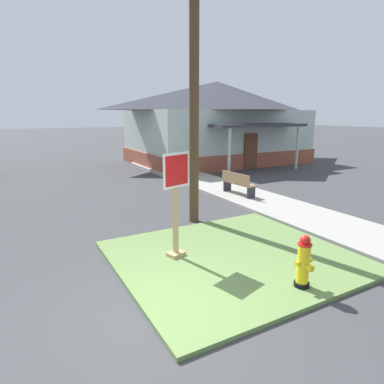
{
  "coord_description": "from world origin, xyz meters",
  "views": [
    {
      "loc": [
        -1.66,
        -4.24,
        3.11
      ],
      "look_at": [
        1.94,
        2.28,
        1.34
      ],
      "focal_mm": 30.63,
      "sensor_mm": 36.0,
      "label": 1
    }
  ],
  "objects": [
    {
      "name": "utility_pole",
      "position": [
        2.91,
        3.92,
        5.29
      ],
      "size": [
        1.82,
        0.28,
        10.09
      ],
      "color": "#4C3823",
      "rests_on": "ground"
    },
    {
      "name": "ground_plane",
      "position": [
        0.0,
        0.0,
        0.0
      ],
      "size": [
        160.0,
        160.0,
        0.0
      ],
      "primitive_type": "plane",
      "color": "#3D3D3F"
    },
    {
      "name": "manhole_cover",
      "position": [
        0.3,
        2.05,
        0.01
      ],
      "size": [
        0.7,
        0.7,
        0.02
      ],
      "primitive_type": "cylinder",
      "color": "black",
      "rests_on": "ground"
    },
    {
      "name": "stop_sign",
      "position": [
        1.27,
        1.78,
        1.19
      ],
      "size": [
        0.7,
        0.37,
        2.28
      ],
      "color": "tan",
      "rests_on": "grass_corner_patch"
    },
    {
      "name": "corner_house",
      "position": [
        10.51,
        14.41,
        2.67
      ],
      "size": [
        11.21,
        8.92,
        5.2
      ],
      "color": "brown",
      "rests_on": "ground"
    },
    {
      "name": "grass_corner_patch",
      "position": [
        2.38,
        1.22,
        0.04
      ],
      "size": [
        4.97,
        4.48,
        0.08
      ],
      "primitive_type": "cube",
      "color": "#668447",
      "rests_on": "ground"
    },
    {
      "name": "street_bench",
      "position": [
        5.77,
        5.61,
        0.59
      ],
      "size": [
        0.5,
        1.58,
        0.85
      ],
      "color": "#93704C",
      "rests_on": "sidewalk_strip"
    },
    {
      "name": "sidewalk_strip",
      "position": [
        6.07,
        6.12,
        0.06
      ],
      "size": [
        2.2,
        19.61,
        0.12
      ],
      "primitive_type": "cube",
      "color": "#9E9B93",
      "rests_on": "ground"
    },
    {
      "name": "fire_hydrant",
      "position": [
        2.68,
        -0.5,
        0.54
      ],
      "size": [
        0.38,
        0.34,
        0.98
      ],
      "color": "black",
      "rests_on": "grass_corner_patch"
    }
  ]
}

